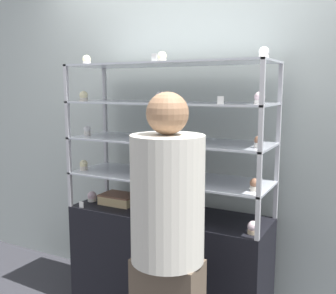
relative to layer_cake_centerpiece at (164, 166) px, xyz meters
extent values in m
cube|color=#A8B2AD|center=(0.07, 0.30, 0.27)|extent=(8.00, 0.05, 2.60)
cube|color=black|center=(0.07, -0.07, -0.66)|extent=(1.35, 0.44, 0.73)
cube|color=#B7B7BC|center=(-0.59, 0.14, -0.17)|extent=(0.02, 0.02, 0.24)
cube|color=#B7B7BC|center=(0.73, 0.14, -0.17)|extent=(0.02, 0.02, 0.24)
cube|color=#B7B7BC|center=(-0.59, -0.28, -0.17)|extent=(0.02, 0.02, 0.24)
cube|color=#B7B7BC|center=(0.73, -0.28, -0.17)|extent=(0.02, 0.02, 0.24)
cube|color=#B7BCC6|center=(0.07, -0.07, -0.06)|extent=(1.35, 0.44, 0.01)
cube|color=#B7B7BC|center=(-0.59, 0.14, 0.07)|extent=(0.02, 0.02, 0.24)
cube|color=#B7B7BC|center=(0.73, 0.14, 0.07)|extent=(0.02, 0.02, 0.24)
cube|color=#B7B7BC|center=(-0.59, -0.28, 0.07)|extent=(0.02, 0.02, 0.24)
cube|color=#B7B7BC|center=(0.73, -0.28, 0.07)|extent=(0.02, 0.02, 0.24)
cube|color=#B7BCC6|center=(0.07, -0.07, 0.19)|extent=(1.35, 0.44, 0.01)
cube|color=#B7B7BC|center=(-0.59, 0.14, 0.32)|extent=(0.02, 0.02, 0.24)
cube|color=#B7B7BC|center=(0.73, 0.14, 0.32)|extent=(0.02, 0.02, 0.24)
cube|color=#B7B7BC|center=(-0.59, -0.28, 0.32)|extent=(0.02, 0.02, 0.24)
cube|color=#B7B7BC|center=(0.73, -0.28, 0.32)|extent=(0.02, 0.02, 0.24)
cube|color=#B7BCC6|center=(0.07, -0.07, 0.43)|extent=(1.35, 0.44, 0.01)
cube|color=#B7B7BC|center=(-0.59, 0.14, 0.56)|extent=(0.02, 0.02, 0.24)
cube|color=#B7B7BC|center=(0.73, 0.14, 0.56)|extent=(0.02, 0.02, 0.24)
cube|color=#B7B7BC|center=(-0.59, -0.28, 0.56)|extent=(0.02, 0.02, 0.24)
cube|color=#B7B7BC|center=(0.73, -0.28, 0.56)|extent=(0.02, 0.02, 0.24)
cube|color=#B7BCC6|center=(0.07, -0.07, 0.68)|extent=(1.35, 0.44, 0.01)
cylinder|color=brown|center=(0.00, 0.00, -0.01)|extent=(0.18, 0.18, 0.08)
cylinder|color=#8C5B42|center=(0.00, 0.00, 0.04)|extent=(0.18, 0.18, 0.02)
cube|color=#DBBC84|center=(-0.33, -0.07, -0.26)|extent=(0.25, 0.18, 0.06)
cube|color=#8C5B42|center=(-0.33, -0.07, -0.23)|extent=(0.25, 0.18, 0.01)
cylinder|color=white|center=(-0.54, -0.11, -0.28)|extent=(0.06, 0.06, 0.02)
sphere|color=silver|center=(-0.54, -0.11, -0.25)|extent=(0.07, 0.07, 0.07)
cylinder|color=white|center=(0.08, -0.14, -0.28)|extent=(0.06, 0.06, 0.02)
sphere|color=silver|center=(0.08, -0.14, -0.25)|extent=(0.07, 0.07, 0.07)
cylinder|color=#CCB28C|center=(0.68, -0.19, -0.28)|extent=(0.06, 0.06, 0.02)
sphere|color=silver|center=(0.68, -0.19, -0.25)|extent=(0.07, 0.07, 0.07)
cube|color=white|center=(-0.50, -0.27, -0.27)|extent=(0.04, 0.00, 0.04)
cylinder|color=beige|center=(-0.55, -0.17, -0.04)|extent=(0.05, 0.05, 0.03)
sphere|color=#F4EAB2|center=(-0.55, -0.17, -0.01)|extent=(0.06, 0.06, 0.06)
cylinder|color=beige|center=(0.68, -0.16, -0.04)|extent=(0.05, 0.05, 0.03)
sphere|color=#8C5B42|center=(0.68, -0.16, -0.01)|extent=(0.06, 0.06, 0.06)
cube|color=white|center=(0.13, -0.27, -0.03)|extent=(0.04, 0.00, 0.04)
cylinder|color=white|center=(-0.55, -0.12, 0.21)|extent=(0.05, 0.05, 0.03)
sphere|color=white|center=(-0.55, -0.12, 0.24)|extent=(0.05, 0.05, 0.05)
cylinder|color=white|center=(0.06, -0.12, 0.21)|extent=(0.05, 0.05, 0.03)
sphere|color=silver|center=(0.06, -0.12, 0.24)|extent=(0.05, 0.05, 0.05)
cylinder|color=white|center=(0.69, -0.15, 0.21)|extent=(0.05, 0.05, 0.03)
sphere|color=#8C5B42|center=(0.69, -0.15, 0.24)|extent=(0.05, 0.05, 0.05)
cube|color=white|center=(0.29, -0.27, 0.22)|extent=(0.04, 0.00, 0.04)
cylinder|color=beige|center=(-0.55, -0.16, 0.45)|extent=(0.06, 0.06, 0.02)
sphere|color=#F4EAB2|center=(-0.55, -0.16, 0.48)|extent=(0.06, 0.06, 0.06)
cylinder|color=beige|center=(0.06, -0.15, 0.45)|extent=(0.06, 0.06, 0.02)
sphere|color=white|center=(0.06, -0.15, 0.48)|extent=(0.06, 0.06, 0.06)
cylinder|color=white|center=(0.69, -0.17, 0.45)|extent=(0.06, 0.06, 0.02)
sphere|color=silver|center=(0.69, -0.17, 0.48)|extent=(0.06, 0.06, 0.06)
cube|color=white|center=(0.50, -0.27, 0.46)|extent=(0.04, 0.00, 0.04)
cylinder|color=white|center=(-0.53, -0.13, 0.70)|extent=(0.05, 0.05, 0.02)
sphere|color=#F4EAB2|center=(-0.53, -0.13, 0.72)|extent=(0.06, 0.06, 0.06)
cylinder|color=beige|center=(0.06, -0.12, 0.70)|extent=(0.05, 0.05, 0.02)
sphere|color=#F4EAB2|center=(0.06, -0.12, 0.72)|extent=(0.06, 0.06, 0.06)
cylinder|color=white|center=(0.69, -0.11, 0.70)|extent=(0.05, 0.05, 0.02)
sphere|color=white|center=(0.69, -0.11, 0.72)|extent=(0.06, 0.06, 0.06)
cube|color=white|center=(0.09, -0.27, 0.71)|extent=(0.04, 0.00, 0.04)
cylinder|color=beige|center=(0.40, -0.69, 0.00)|extent=(0.36, 0.36, 0.62)
sphere|color=#936B4C|center=(0.40, -0.69, 0.41)|extent=(0.20, 0.20, 0.20)
camera|label=1|loc=(1.26, -2.30, 0.53)|focal=42.00mm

